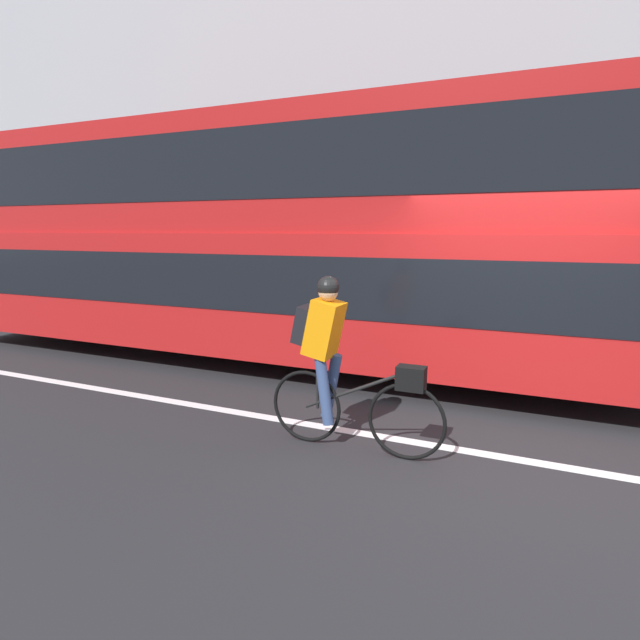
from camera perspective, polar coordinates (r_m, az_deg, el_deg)
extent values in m
plane|color=#232326|center=(5.17, 20.45, -14.59)|extent=(80.00, 80.00, 0.00)
cube|color=silver|center=(5.18, 20.46, -14.50)|extent=(50.00, 0.14, 0.01)
cube|color=gray|center=(10.05, 22.16, -2.27)|extent=(60.00, 2.46, 0.13)
cube|color=#9E9EA3|center=(11.46, 23.96, 21.25)|extent=(60.00, 0.30, 8.92)
cylinder|color=black|center=(7.17, 19.81, -3.22)|extent=(1.04, 0.30, 1.04)
cylinder|color=black|center=(10.49, -23.95, 0.63)|extent=(1.04, 0.30, 1.04)
cube|color=#B21919|center=(8.11, -6.50, 3.65)|extent=(11.75, 2.42, 1.76)
cube|color=black|center=(8.09, -6.53, 5.14)|extent=(11.28, 2.44, 0.77)
cube|color=#B21919|center=(8.09, -6.76, 15.72)|extent=(11.75, 2.32, 1.65)
cube|color=black|center=(8.10, -6.77, 16.30)|extent=(11.28, 2.34, 0.92)
torus|color=black|center=(4.77, 9.85, -11.37)|extent=(0.74, 0.04, 0.74)
torus|color=black|center=(5.08, -1.57, -9.83)|extent=(0.74, 0.04, 0.74)
cylinder|color=black|center=(4.82, 3.97, -7.99)|extent=(1.03, 0.03, 0.50)
cylinder|color=black|center=(4.95, -0.28, -7.06)|extent=(0.03, 0.03, 0.55)
cube|color=black|center=(4.62, 10.37, -6.57)|extent=(0.26, 0.16, 0.22)
cube|color=orange|center=(4.78, 0.48, -0.94)|extent=(0.37, 0.32, 0.58)
cube|color=black|center=(4.86, -1.69, -0.53)|extent=(0.21, 0.26, 0.38)
cylinder|color=#384C7A|center=(5.00, 1.30, -7.53)|extent=(0.22, 0.11, 0.67)
cylinder|color=#384C7A|center=(4.84, 0.49, -8.13)|extent=(0.20, 0.11, 0.67)
sphere|color=tan|center=(4.71, 0.94, 3.26)|extent=(0.19, 0.19, 0.19)
sphere|color=black|center=(4.71, 0.94, 3.78)|extent=(0.21, 0.21, 0.21)
cylinder|color=#59595B|center=(10.55, 0.71, 6.65)|extent=(0.07, 0.07, 2.63)
cube|color=white|center=(10.50, 0.63, 12.56)|extent=(0.36, 0.02, 0.36)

